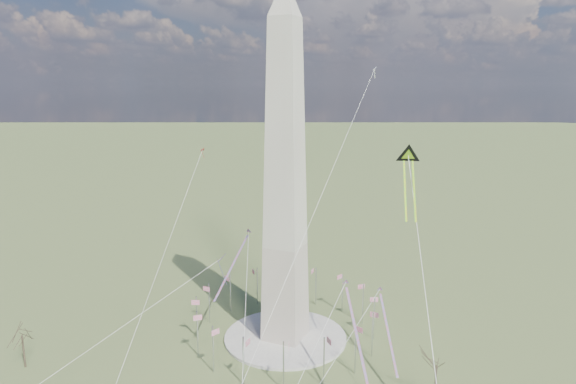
% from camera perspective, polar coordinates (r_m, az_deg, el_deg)
% --- Properties ---
extents(ground, '(2000.00, 2000.00, 0.00)m').
position_cam_1_polar(ground, '(157.66, -0.29, -15.95)').
color(ground, '#486231').
rests_on(ground, ground).
extents(plaza, '(36.00, 36.00, 0.80)m').
position_cam_1_polar(plaza, '(157.48, -0.29, -15.82)').
color(plaza, beige).
rests_on(plaza, ground).
extents(washington_monument, '(15.56, 15.56, 100.00)m').
position_cam_1_polar(washington_monument, '(141.73, -0.31, 1.46)').
color(washington_monument, '#C2B1A2').
rests_on(washington_monument, plaza).
extents(flagpole_ring, '(54.40, 54.40, 13.00)m').
position_cam_1_polar(flagpole_ring, '(154.40, -0.30, -13.56)').
color(flagpole_ring, silver).
rests_on(flagpole_ring, ground).
extents(tree_near, '(8.01, 8.01, 14.02)m').
position_cam_1_polar(tree_near, '(130.64, 16.20, -17.78)').
color(tree_near, '#4A3E2D').
rests_on(tree_near, ground).
extents(tree_far, '(7.78, 7.78, 13.62)m').
position_cam_1_polar(tree_far, '(155.80, -27.48, -13.76)').
color(tree_far, '#4A3E2D').
rests_on(tree_far, ground).
extents(kite_delta_black, '(9.37, 19.68, 16.02)m').
position_cam_1_polar(kite_delta_black, '(133.53, 13.23, 3.54)').
color(kite_delta_black, black).
rests_on(kite_delta_black, ground).
extents(kite_diamond_purple, '(1.96, 3.31, 10.57)m').
position_cam_1_polar(kite_diamond_purple, '(159.54, -7.37, -7.64)').
color(kite_diamond_purple, '#44186F').
rests_on(kite_diamond_purple, ground).
extents(kite_streamer_left, '(12.38, 20.15, 15.45)m').
position_cam_1_polar(kite_streamer_left, '(125.47, 7.19, -13.41)').
color(kite_streamer_left, red).
rests_on(kite_streamer_left, ground).
extents(kite_streamer_mid, '(2.03, 21.62, 14.85)m').
position_cam_1_polar(kite_streamer_mid, '(148.77, -5.64, -6.95)').
color(kite_streamer_mid, red).
rests_on(kite_streamer_mid, ground).
extents(kite_streamer_right, '(10.68, 20.10, 14.93)m').
position_cam_1_polar(kite_streamer_right, '(141.57, 10.79, -13.62)').
color(kite_streamer_right, red).
rests_on(kite_streamer_right, ground).
extents(kite_small_red, '(1.29, 1.85, 3.87)m').
position_cam_1_polar(kite_small_red, '(188.66, -9.47, 4.52)').
color(kite_small_red, red).
rests_on(kite_small_red, ground).
extents(kite_small_white, '(1.56, 1.37, 4.13)m').
position_cam_1_polar(kite_small_white, '(183.86, 9.62, 13.24)').
color(kite_small_white, silver).
rests_on(kite_small_white, ground).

